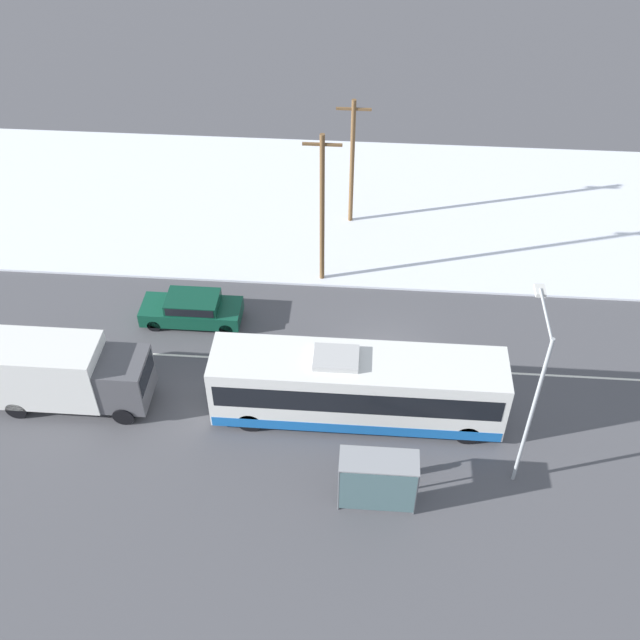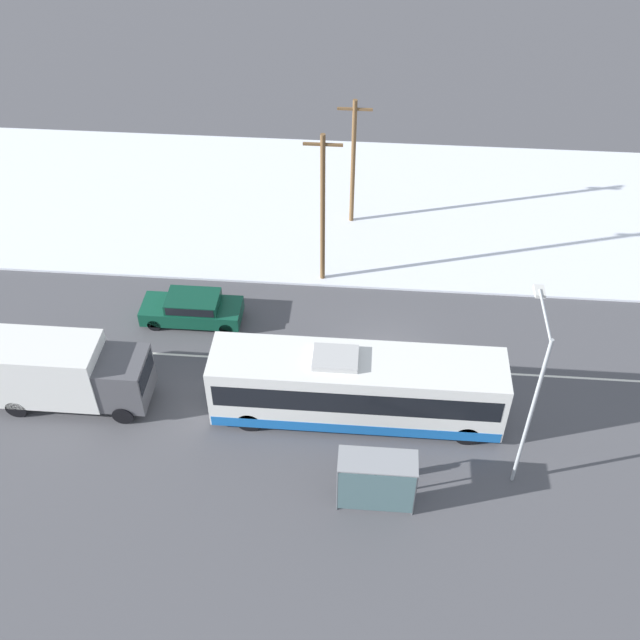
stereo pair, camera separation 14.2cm
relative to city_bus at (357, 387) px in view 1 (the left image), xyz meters
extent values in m
plane|color=#4C4C51|center=(1.18, 2.91, -1.67)|extent=(120.00, 120.00, 0.00)
cube|color=silver|center=(1.18, 15.75, -1.61)|extent=(80.00, 14.79, 0.12)
cube|color=silver|center=(1.18, 2.91, -1.67)|extent=(60.00, 0.12, 0.00)
cube|color=white|center=(0.00, 0.00, 0.06)|extent=(11.90, 2.55, 2.91)
cube|color=black|center=(0.00, 0.00, 0.41)|extent=(11.42, 2.57, 1.11)
cube|color=blue|center=(0.00, 0.00, -1.13)|extent=(11.78, 2.57, 0.52)
cube|color=#B2B2B2|center=(-0.89, 0.00, 1.63)|extent=(1.80, 1.40, 0.24)
cylinder|color=black|center=(4.55, -1.14, -1.17)|extent=(1.00, 0.28, 1.00)
cylinder|color=black|center=(4.55, 1.13, -1.17)|extent=(1.00, 0.28, 1.00)
cylinder|color=black|center=(-4.35, -1.14, -1.17)|extent=(1.00, 0.28, 1.00)
cylinder|color=black|center=(-4.35, 1.13, -1.17)|extent=(1.00, 0.28, 1.00)
cube|color=silver|center=(-13.13, -0.15, 0.19)|extent=(5.15, 2.30, 2.73)
cube|color=#4C4C51|center=(-9.61, -0.15, -0.11)|extent=(1.90, 2.19, 2.13)
cube|color=black|center=(-8.68, -0.15, 0.32)|extent=(0.06, 1.96, 0.94)
cylinder|color=black|center=(-9.61, -1.17, -1.22)|extent=(0.90, 0.26, 0.90)
cylinder|color=black|center=(-9.61, 0.87, -1.22)|extent=(0.90, 0.26, 0.90)
cylinder|color=black|center=(-14.16, -1.17, -1.22)|extent=(0.90, 0.26, 0.90)
cylinder|color=black|center=(-14.16, 0.87, -1.22)|extent=(0.90, 0.26, 0.90)
cube|color=#0F4733|center=(-8.06, 5.31, -1.08)|extent=(4.74, 1.80, 0.73)
cube|color=#0D3C2B|center=(-7.94, 5.31, -0.46)|extent=(2.46, 1.66, 0.52)
cube|color=black|center=(-7.94, 5.31, -0.45)|extent=(2.27, 1.69, 0.42)
cylinder|color=black|center=(-9.73, 4.52, -1.35)|extent=(0.64, 0.22, 0.64)
cylinder|color=black|center=(-9.73, 6.10, -1.35)|extent=(0.64, 0.22, 0.64)
cylinder|color=black|center=(-6.29, 4.52, -1.35)|extent=(0.64, 0.22, 0.64)
cylinder|color=black|center=(-6.29, 6.10, -1.35)|extent=(0.64, 0.22, 0.64)
cylinder|color=#23232D|center=(0.67, -3.33, -1.31)|extent=(0.11, 0.11, 0.72)
cylinder|color=#23232D|center=(0.89, -3.33, -1.31)|extent=(0.11, 0.11, 0.72)
cube|color=maroon|center=(0.78, -3.33, -0.65)|extent=(0.38, 0.20, 0.60)
sphere|color=#8E6647|center=(0.78, -3.33, -0.22)|extent=(0.25, 0.25, 0.25)
cylinder|color=maroon|center=(0.54, -3.33, -0.68)|extent=(0.09, 0.09, 0.57)
cylinder|color=maroon|center=(1.02, -3.33, -0.68)|extent=(0.09, 0.09, 0.57)
cube|color=gray|center=(0.93, -4.17, 0.70)|extent=(2.90, 1.20, 0.06)
cube|color=slate|center=(0.93, -4.75, -0.47)|extent=(2.79, 0.04, 2.16)
cylinder|color=#474C51|center=(-0.48, -3.61, -0.50)|extent=(0.08, 0.08, 2.34)
cylinder|color=#474C51|center=(2.34, -3.61, -0.50)|extent=(0.08, 0.08, 2.34)
cylinder|color=#474C51|center=(-0.48, -4.73, -0.50)|extent=(0.08, 0.08, 2.34)
cylinder|color=#474C51|center=(2.34, -4.73, -0.50)|extent=(0.08, 0.08, 2.34)
cylinder|color=#9EA3A8|center=(6.25, -2.83, 2.10)|extent=(0.14, 0.14, 7.55)
cylinder|color=#9EA3A8|center=(6.25, -1.49, 5.73)|extent=(0.10, 2.69, 0.10)
cube|color=silver|center=(6.25, -0.14, 5.66)|extent=(0.36, 0.60, 0.16)
cylinder|color=brown|center=(-2.09, 8.93, 2.43)|extent=(0.24, 0.24, 8.20)
cube|color=brown|center=(-2.09, 8.93, 6.03)|extent=(1.80, 0.12, 0.12)
cylinder|color=brown|center=(-0.88, 14.20, 1.99)|extent=(0.24, 0.24, 7.33)
cube|color=brown|center=(-0.88, 14.20, 5.16)|extent=(1.80, 0.12, 0.12)
camera|label=1|loc=(0.03, -20.83, 22.54)|focal=42.00mm
camera|label=2|loc=(0.17, -20.82, 22.54)|focal=42.00mm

